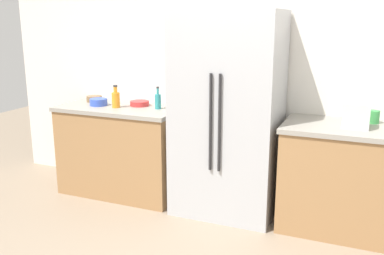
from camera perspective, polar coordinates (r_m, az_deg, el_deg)
name	(u,v)px	position (r m, az deg, el deg)	size (l,w,h in m)	color
kitchen_back_panel	(253,66)	(4.19, 8.14, 8.20)	(5.59, 0.10, 2.68)	silver
counter_left	(123,149)	(4.50, -9.20, -2.89)	(1.25, 0.68, 0.92)	#9E7247
counter_right	(372,182)	(3.87, 22.88, -6.68)	(1.49, 0.68, 0.92)	#9E7247
refrigerator	(228,115)	(3.90, 4.81, 1.68)	(0.93, 0.70, 1.85)	#B2B5BA
toaster	(356,116)	(3.67, 21.07, 1.48)	(0.21, 0.16, 0.20)	silver
bottle_a	(158,101)	(4.20, -4.58, 3.57)	(0.06, 0.06, 0.22)	teal
bottle_b	(116,99)	(4.32, -10.14, 3.77)	(0.08, 0.08, 0.23)	orange
cup_a	(374,117)	(3.91, 23.11, 1.31)	(0.09, 0.09, 0.11)	green
cup_b	(354,117)	(3.86, 20.79, 1.26)	(0.08, 0.08, 0.09)	yellow
bowl_a	(99,102)	(4.48, -12.38, 3.34)	(0.18, 0.18, 0.07)	blue
bowl_b	(140,103)	(4.39, -7.00, 3.22)	(0.19, 0.19, 0.05)	red
bowl_c	(94,99)	(4.71, -12.92, 3.77)	(0.16, 0.16, 0.06)	brown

